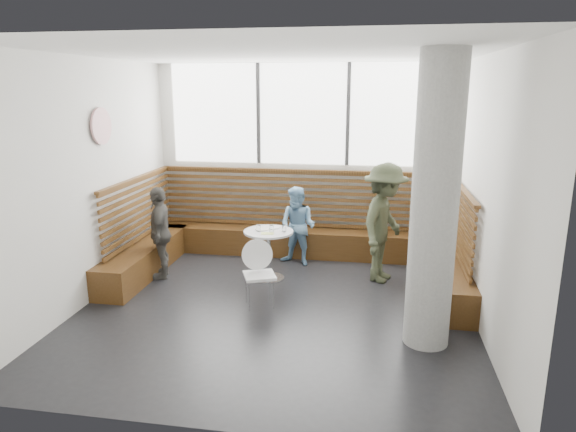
% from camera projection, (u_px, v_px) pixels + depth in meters
% --- Properties ---
extents(room, '(5.00, 5.00, 3.20)m').
position_uv_depth(room, '(275.00, 188.00, 6.32)').
color(room, silver).
rests_on(room, ground).
extents(booth, '(5.00, 2.50, 1.44)m').
position_uv_depth(booth, '(296.00, 240.00, 8.30)').
color(booth, '#3F270F').
rests_on(booth, ground).
extents(concrete_column, '(0.50, 0.50, 3.20)m').
position_uv_depth(concrete_column, '(435.00, 204.00, 5.45)').
color(concrete_column, gray).
rests_on(concrete_column, ground).
extents(wall_art, '(0.03, 0.50, 0.50)m').
position_uv_depth(wall_art, '(101.00, 126.00, 6.92)').
color(wall_art, white).
rests_on(wall_art, room).
extents(cafe_table, '(0.73, 0.73, 0.75)m').
position_uv_depth(cafe_table, '(269.00, 245.00, 7.61)').
color(cafe_table, silver).
rests_on(cafe_table, ground).
extents(cafe_chair, '(0.41, 0.40, 0.86)m').
position_uv_depth(cafe_chair, '(260.00, 268.00, 6.74)').
color(cafe_chair, white).
rests_on(cafe_chair, ground).
extents(adult_man, '(1.00, 1.29, 1.77)m').
position_uv_depth(adult_man, '(384.00, 223.00, 7.49)').
color(adult_man, '#373E29').
rests_on(adult_man, ground).
extents(child_back, '(0.75, 0.66, 1.27)m').
position_uv_depth(child_back, '(298.00, 226.00, 8.25)').
color(child_back, '#76A7CD').
rests_on(child_back, ground).
extents(child_left, '(0.57, 0.88, 1.39)m').
position_uv_depth(child_left, '(160.00, 232.00, 7.68)').
color(child_left, '#484642').
rests_on(child_left, ground).
extents(plate_near, '(0.21, 0.21, 0.01)m').
position_uv_depth(plate_near, '(262.00, 229.00, 7.63)').
color(plate_near, white).
rests_on(plate_near, cafe_table).
extents(plate_far, '(0.22, 0.22, 0.02)m').
position_uv_depth(plate_far, '(273.00, 227.00, 7.73)').
color(plate_far, white).
rests_on(plate_far, cafe_table).
extents(glass_left, '(0.06, 0.06, 0.10)m').
position_uv_depth(glass_left, '(258.00, 228.00, 7.53)').
color(glass_left, white).
rests_on(glass_left, cafe_table).
extents(glass_mid, '(0.07, 0.07, 0.11)m').
position_uv_depth(glass_mid, '(271.00, 229.00, 7.47)').
color(glass_mid, white).
rests_on(glass_mid, cafe_table).
extents(glass_right, '(0.06, 0.06, 0.10)m').
position_uv_depth(glass_right, '(284.00, 228.00, 7.51)').
color(glass_right, white).
rests_on(glass_right, cafe_table).
extents(menu_card, '(0.20, 0.16, 0.00)m').
position_uv_depth(menu_card, '(267.00, 233.00, 7.42)').
color(menu_card, '#A5C64C').
rests_on(menu_card, cafe_table).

